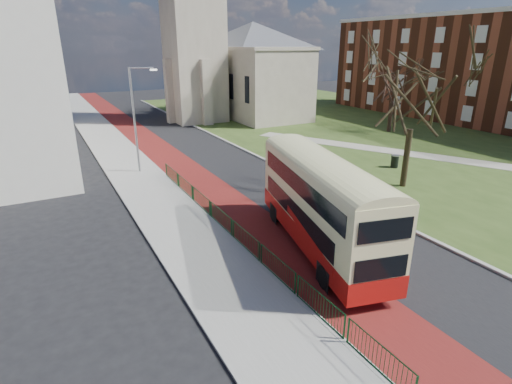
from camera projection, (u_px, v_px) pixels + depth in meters
ground at (323, 258)px, 19.23m from camera, size 160.00×160.00×0.00m
road_carriageway at (201, 157)px, 36.38m from camera, size 9.00×120.00×0.01m
bus_lane at (172, 161)px, 35.17m from camera, size 3.40×120.00×0.01m
pavement_west at (128, 166)px, 33.45m from camera, size 4.00×120.00×0.12m
kerb_west at (152, 163)px, 34.35m from camera, size 0.25×120.00×0.13m
kerb_east at (237, 146)px, 40.07m from camera, size 0.25×80.00×0.13m
grass_green at (382, 128)px, 49.01m from camera, size 40.00×80.00×0.04m
footpath at (431, 157)px, 36.42m from camera, size 18.84×32.82×0.03m
pedestrian_railing at (232, 228)px, 21.02m from camera, size 0.07×24.00×1.12m
gothic_church at (226, 16)px, 51.63m from camera, size 16.38×18.00×40.00m
brick_terrace at (480, 69)px, 51.30m from camera, size 10.30×44.30×13.50m
streetlamp at (136, 115)px, 30.53m from camera, size 2.13×0.18×8.00m
bus at (321, 200)px, 19.22m from camera, size 5.02×11.16×4.55m
winter_tree_near at (417, 80)px, 26.36m from camera, size 7.60×7.60×10.68m
winter_tree_far at (395, 79)px, 45.06m from camera, size 6.45×6.45×8.71m
litter_bin at (395, 161)px, 33.10m from camera, size 0.75×0.75×1.05m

